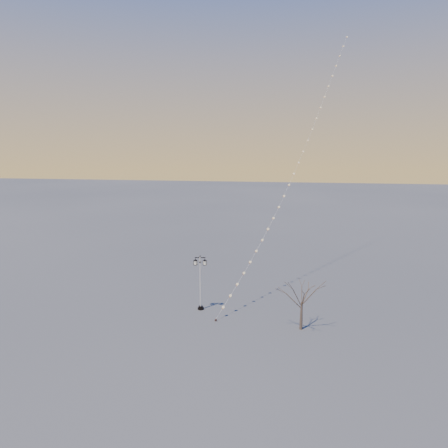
# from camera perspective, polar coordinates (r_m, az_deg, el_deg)

# --- Properties ---
(ground) EXTENTS (300.00, 300.00, 0.00)m
(ground) POSITION_cam_1_polar(r_m,az_deg,el_deg) (34.96, -2.91, -14.23)
(ground) COLOR #4D4E4E
(ground) RESTS_ON ground
(street_lamp) EXTENTS (1.31, 0.58, 5.18)m
(street_lamp) POSITION_cam_1_polar(r_m,az_deg,el_deg) (37.12, -3.39, -7.96)
(street_lamp) COLOR black
(street_lamp) RESTS_ON ground
(bare_tree) EXTENTS (2.61, 2.61, 4.33)m
(bare_tree) POSITION_cam_1_polar(r_m,az_deg,el_deg) (33.69, 11.08, -9.87)
(bare_tree) COLOR brown
(bare_tree) RESTS_ON ground
(kite_train) EXTENTS (13.22, 26.71, 29.58)m
(kite_train) POSITION_cam_1_polar(r_m,az_deg,el_deg) (44.97, 10.05, 10.46)
(kite_train) COLOR #311F17
(kite_train) RESTS_ON ground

